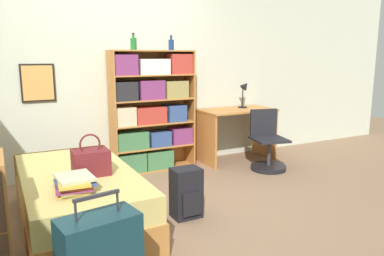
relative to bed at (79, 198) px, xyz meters
The scene contains 12 objects.
ground_plane 0.83m from the bed, ahead, with size 14.00×14.00×0.00m, color #84664C.
wall_back 1.98m from the bed, 61.77° to the left, with size 10.00×0.09×2.60m.
bed is the anchor object (origin of this frame).
handbag 0.41m from the bed, 58.54° to the right, with size 0.30×0.23×0.36m.
book_stack_on_bed 0.59m from the bed, 102.90° to the right, with size 0.30×0.40×0.11m.
bookcase 1.81m from the bed, 46.52° to the left, with size 1.10×0.33×1.57m.
bottle_green 2.10m from the bed, 51.38° to the left, with size 0.08×0.08×0.20m.
bottle_brown 2.40m from the bed, 40.02° to the left, with size 0.07×0.07×0.19m.
desk 2.72m from the bed, 24.63° to the left, with size 1.06×0.60×0.75m.
desk_lamp 3.02m from the bed, 24.68° to the left, with size 0.18×0.14×0.40m.
desk_chair 2.64m from the bed, 12.31° to the left, with size 0.51×0.51×0.79m.
backpack 0.98m from the bed, 18.26° to the right, with size 0.27×0.23×0.47m.
Camera 1 is at (-1.36, -3.25, 1.50)m, focal length 35.00 mm.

